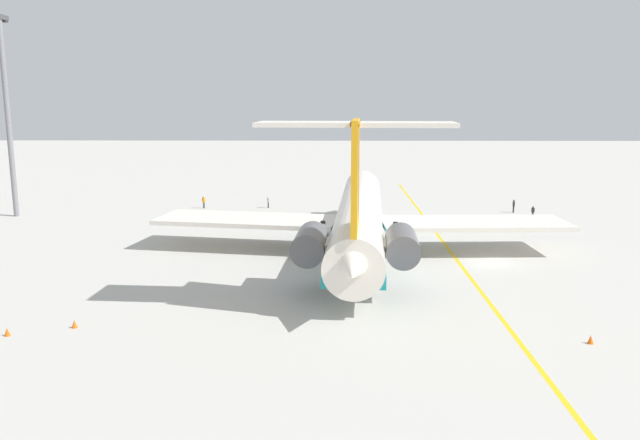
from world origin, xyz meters
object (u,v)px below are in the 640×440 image
safety_cone_wingtip (7,332)px  light_mast (7,108)px  main_jetliner (359,217)px  ground_crew_near_nose (204,200)px  ground_crew_portside (514,204)px  safety_cone_nose (74,324)px  ground_crew_starboard (268,201)px  ground_crew_near_tail (533,211)px  safety_cone_tail (591,339)px

safety_cone_wingtip → light_mast: light_mast is taller
main_jetliner → light_mast: bearing=68.9°
ground_crew_near_nose → ground_crew_portside: ground_crew_near_nose is taller
main_jetliner → safety_cone_nose: bearing=139.6°
ground_crew_starboard → safety_cone_wingtip: (-50.29, 12.62, -0.77)m
ground_crew_near_tail → safety_cone_wingtip: size_ratio=3.08×
ground_crew_starboard → safety_cone_tail: size_ratio=2.99×
ground_crew_near_tail → safety_cone_wingtip: ground_crew_near_tail is taller
safety_cone_nose → light_mast: 50.35m
ground_crew_portside → safety_cone_tail: (-47.79, 8.68, -0.86)m
ground_crew_near_nose → light_mast: (-6.48, 23.83, 13.02)m
ground_crew_starboard → safety_cone_nose: (-48.72, 8.77, -0.77)m
main_jetliner → light_mast: 50.41m
ground_crew_starboard → safety_cone_nose: ground_crew_starboard is taller
ground_crew_near_nose → ground_crew_near_tail: size_ratio=1.08×
main_jetliner → safety_cone_nose: size_ratio=87.41×
ground_crew_starboard → safety_cone_tail: (-51.14, -25.43, -0.77)m
ground_crew_near_nose → safety_cone_wingtip: 50.04m
main_jetliner → ground_crew_near_nose: (27.33, 20.87, -2.66)m
ground_crew_portside → ground_crew_near_nose: bearing=-22.1°
ground_crew_starboard → light_mast: (-6.85, 33.03, 13.13)m
ground_crew_near_tail → safety_cone_tail: (-43.19, 9.87, -0.80)m
safety_cone_wingtip → main_jetliner: bearing=-47.1°
safety_cone_nose → safety_cone_tail: 34.29m
ground_crew_portside → safety_cone_tail: size_ratio=3.26×
ground_crew_near_nose → safety_cone_tail: 61.46m
ground_crew_portside → ground_crew_starboard: (3.36, 34.11, -0.09)m
ground_crew_starboard → light_mast: 36.20m
ground_crew_starboard → safety_cone_nose: 49.51m
ground_crew_portside → light_mast: (-3.50, 67.14, 13.04)m
ground_crew_near_nose → safety_cone_wingtip: (-49.92, 3.43, -0.88)m
safety_cone_wingtip → safety_cone_tail: bearing=-91.3°
main_jetliner → safety_cone_tail: main_jetliner is taller
main_jetliner → ground_crew_near_nose: size_ratio=26.41×
safety_cone_nose → safety_cone_wingtip: size_ratio=1.00×
ground_crew_near_tail → main_jetliner: bearing=164.7°
ground_crew_starboard → ground_crew_portside: bearing=-156.6°
safety_cone_wingtip → light_mast: (43.44, 20.41, 13.90)m
safety_cone_tail → light_mast: bearing=52.9°
ground_crew_near_tail → light_mast: (1.10, 68.33, 13.10)m
ground_crew_starboard → safety_cone_wingtip: bearing=105.0°
safety_cone_wingtip → light_mast: 49.96m
ground_crew_starboard → ground_crew_near_tail: bearing=-163.6°
safety_cone_tail → light_mast: light_mast is taller
ground_crew_near_nose → ground_crew_near_tail: ground_crew_near_nose is taller
ground_crew_near_nose → safety_cone_wingtip: size_ratio=3.31×
ground_crew_near_nose → safety_cone_tail: (-50.77, -34.63, -0.88)m
ground_crew_portside → light_mast: 68.48m
main_jetliner → safety_cone_tail: (-23.44, -13.75, -3.54)m
main_jetliner → safety_cone_wingtip: (-22.58, 24.30, -3.54)m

